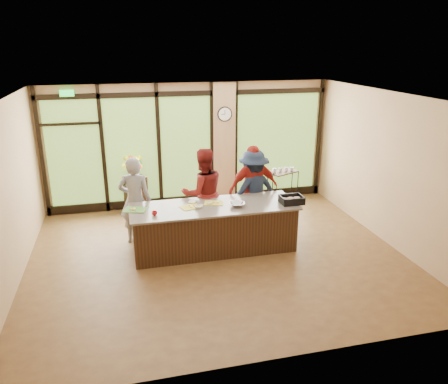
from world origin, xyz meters
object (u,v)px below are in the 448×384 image
cook_left (135,200)px  bar_cart (283,183)px  island_base (214,228)px  roasting_pan (292,201)px  flower_stand (136,194)px  cook_right (253,191)px

cook_left → bar_cart: (3.64, 1.28, -0.31)m
island_base → cook_left: 1.68m
bar_cart → island_base: bearing=-161.5°
roasting_pan → bar_cart: size_ratio=0.44×
flower_stand → cook_right: bearing=-59.2°
island_base → bar_cart: size_ratio=3.17×
bar_cart → roasting_pan: bearing=-131.1°
island_base → roasting_pan: (1.50, -0.23, 0.52)m
cook_right → roasting_pan: (0.48, -0.95, 0.06)m
roasting_pan → bar_cart: roasting_pan is taller
cook_right → island_base: bearing=22.3°
roasting_pan → flower_stand: size_ratio=0.49×
cook_left → bar_cart: size_ratio=1.83×
island_base → cook_right: (1.02, 0.71, 0.45)m
roasting_pan → flower_stand: roasting_pan is taller
island_base → cook_left: cook_left is taller
flower_stand → bar_cart: bar_cart is taller
island_base → bar_cart: bar_cart is taller
bar_cart → flower_stand: bearing=148.9°
cook_left → cook_right: (2.47, -0.01, 0.00)m
cook_left → bar_cart: 3.87m
cook_right → flower_stand: bearing=-48.7°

